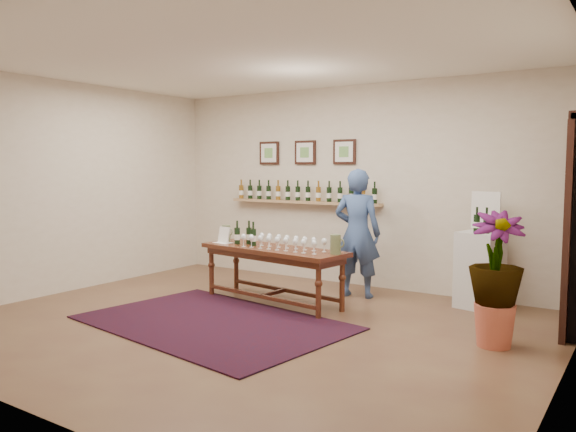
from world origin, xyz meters
The scene contains 14 objects.
ground centered at (0.00, 0.00, 0.00)m, with size 6.00×6.00×0.00m, color brown.
room_shell centered at (2.11, 1.86, 1.12)m, with size 6.00×6.00×6.00m.
rug centered at (-0.34, -0.14, 0.01)m, with size 2.78×1.85×0.01m, color #410B11.
tasting_table centered at (-0.32, 0.95, 0.58)m, with size 2.01×0.88×0.69m.
table_glasses centered at (-0.15, 0.90, 0.77)m, with size 1.20×0.28×0.17m, color white, non-canonical shape.
table_bottles centered at (-0.75, 0.99, 0.84)m, with size 0.29×0.17×0.31m, color black, non-canonical shape.
pitcher_left centered at (-1.20, 1.12, 0.79)m, with size 0.13×0.13×0.21m, color #626F45, non-canonical shape.
pitcher_right centered at (0.57, 0.90, 0.80)m, with size 0.14×0.14×0.22m, color #626F45, non-canonical shape.
menu_card centered at (-1.09, 0.95, 0.79)m, with size 0.23×0.17×0.21m, color white.
display_pedestal centered at (1.86, 2.11, 0.45)m, with size 0.45×0.45×0.90m, color silver.
pedestal_bottles centered at (1.88, 2.03, 1.05)m, with size 0.28×0.08×0.28m, color black, non-canonical shape.
info_sign centered at (1.87, 2.24, 1.15)m, with size 0.36×0.02×0.49m, color white.
potted_plant centered at (2.36, 0.71, 0.64)m, with size 0.77×0.77×1.09m.
person centered at (0.39, 1.83, 0.82)m, with size 0.60×0.39×1.65m, color #385184.
Camera 1 is at (3.56, -4.60, 1.67)m, focal length 35.00 mm.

